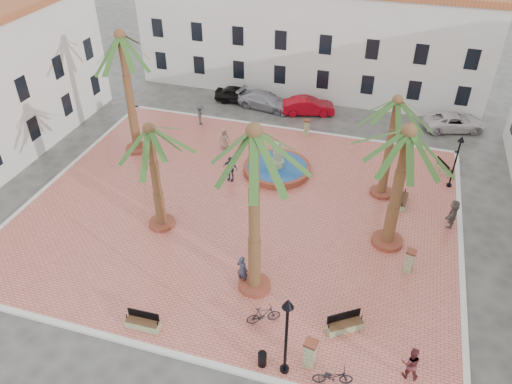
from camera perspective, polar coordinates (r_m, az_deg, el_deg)
ground at (r=31.07m, az=-1.77°, el=-2.09°), size 120.00×120.00×0.00m
plaza at (r=31.03m, az=-1.77°, el=-1.98°), size 26.00×22.00×0.15m
kerb_n at (r=39.94m, az=3.25°, el=7.27°), size 26.30×0.30×0.16m
kerb_s at (r=23.92m, az=-10.51°, el=-17.49°), size 26.30×0.30×0.16m
kerb_e at (r=30.35m, az=22.36°, el=-6.18°), size 0.30×22.30×0.16m
kerb_w at (r=36.63m, az=-21.46°, el=1.78°), size 0.30×22.30×0.16m
building_north at (r=46.22m, az=6.34°, el=17.46°), size 30.40×7.40×9.50m
fountain at (r=34.25m, az=2.42°, el=2.84°), size 4.62×4.62×2.39m
palm_nw at (r=34.76m, az=-15.06°, el=15.49°), size 5.50×5.50×8.87m
palm_sw at (r=27.10m, az=-11.94°, el=5.60°), size 5.03×5.03×6.78m
palm_s at (r=20.94m, az=-0.22°, el=4.72°), size 5.39×5.39×9.41m
palm_e at (r=25.88m, az=16.76°, el=4.95°), size 5.76×5.76×7.59m
palm_ne at (r=30.34m, az=15.66°, el=8.73°), size 4.80×4.80×6.89m
bench_s at (r=24.70m, az=-12.81°, el=-14.42°), size 1.68×0.56×0.88m
bench_se at (r=24.38m, az=10.11°, el=-14.77°), size 1.78×1.47×0.94m
bench_e at (r=32.48m, az=16.42°, el=-0.98°), size 0.63×1.72×0.89m
bench_ne at (r=36.58m, az=20.71°, el=2.51°), size 1.22×1.64×0.85m
lamppost_s at (r=20.53m, az=3.55°, el=-14.85°), size 0.48×0.48×4.46m
lamppost_e at (r=34.01m, az=22.06°, el=4.15°), size 0.41×0.41×3.75m
bollard_se at (r=22.54m, az=6.20°, el=-17.86°), size 0.63×0.63×1.52m
bollard_n at (r=38.59m, az=5.79°, el=7.35°), size 0.56×0.56×1.34m
bollard_e at (r=27.53m, az=17.15°, el=-7.51°), size 0.59×0.59×1.40m
litter_bin at (r=22.76m, az=0.72°, el=-18.55°), size 0.39×0.39×0.76m
cyclist_a at (r=25.66m, az=-1.58°, el=-8.86°), size 0.71×0.55×1.74m
bicycle_a at (r=22.42m, az=8.77°, el=-20.10°), size 1.81×1.02×0.90m
cyclist_b at (r=22.99m, az=17.27°, el=-18.15°), size 0.87×0.70×1.73m
bicycle_b at (r=24.13m, az=0.86°, el=-13.87°), size 1.66×1.22×0.99m
pedestrian_fountain_a at (r=36.74m, az=-3.63°, el=6.10°), size 0.92×0.80×1.58m
pedestrian_fountain_b at (r=33.09m, az=-2.96°, el=2.70°), size 1.10×0.57×1.79m
pedestrian_north at (r=40.24m, az=-6.36°, el=8.81°), size 0.89×1.23×1.70m
pedestrian_east at (r=31.26m, az=21.58°, el=-2.30°), size 0.95×1.76×1.81m
car_black at (r=44.13m, az=-2.05°, el=11.06°), size 4.09×1.78×1.37m
car_red at (r=42.25m, az=6.01°, el=9.75°), size 4.55×2.62×1.42m
car_silver at (r=43.03m, az=1.06°, el=10.42°), size 5.07×2.74×1.40m
car_white at (r=42.56m, az=21.72°, el=7.45°), size 5.21×3.57×1.32m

